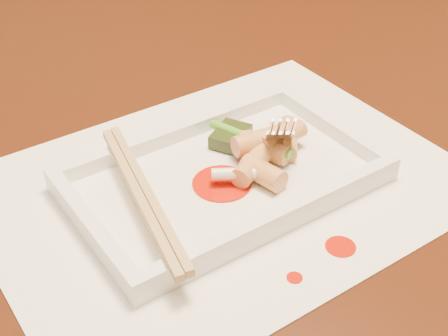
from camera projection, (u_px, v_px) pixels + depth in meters
table at (105, 256)px, 0.62m from camera, size 1.40×0.90×0.75m
placemat at (224, 185)px, 0.54m from camera, size 0.40×0.30×0.00m
sauce_splatter_a at (340, 247)px, 0.48m from camera, size 0.02×0.02×0.00m
sauce_splatter_b at (295, 278)px, 0.45m from camera, size 0.01×0.01×0.00m
plate_base at (224, 181)px, 0.54m from camera, size 0.26×0.16×0.01m
plate_rim_far at (179, 132)px, 0.58m from camera, size 0.26×0.01×0.01m
plate_rim_near at (278, 218)px, 0.48m from camera, size 0.26×0.01×0.01m
plate_rim_left at (91, 226)px, 0.48m from camera, size 0.01×0.14×0.01m
plate_rim_right at (332, 126)px, 0.59m from camera, size 0.01×0.14×0.01m
veg_piece at (231, 136)px, 0.58m from camera, size 0.05×0.04×0.01m
scallion_white at (235, 173)px, 0.52m from camera, size 0.04×0.03×0.01m
scallion_green at (250, 139)px, 0.56m from camera, size 0.04×0.08×0.01m
chopstick_a at (138, 196)px, 0.49m from camera, size 0.04×0.19×0.01m
chopstick_b at (147, 192)px, 0.49m from camera, size 0.04×0.19×0.01m
fork at (279, 71)px, 0.54m from camera, size 0.09×0.10×0.14m
sauce_blob_0 at (222, 183)px, 0.53m from camera, size 0.05×0.05×0.00m
rice_cake_0 at (265, 147)px, 0.56m from camera, size 0.03×0.05×0.02m
rice_cake_1 at (287, 138)px, 0.57m from camera, size 0.05×0.05×0.02m
rice_cake_2 at (283, 137)px, 0.56m from camera, size 0.05×0.02×0.02m
rice_cake_3 at (253, 164)px, 0.54m from camera, size 0.05×0.04×0.02m
rice_cake_4 at (263, 173)px, 0.53m from camera, size 0.03×0.04×0.02m
rice_cake_5 at (260, 140)px, 0.55m from camera, size 0.05×0.03×0.02m
rice_cake_6 at (264, 148)px, 0.55m from camera, size 0.04×0.05×0.02m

